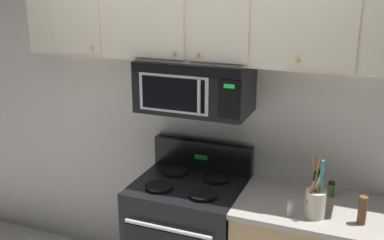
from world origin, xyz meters
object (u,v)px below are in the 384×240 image
object	(u,v)px
stove_range	(189,238)
spice_jar	(331,189)
over_range_microwave	(195,86)
pepper_mill	(362,210)
salt_shaker	(290,209)
utensil_crock_cream	(315,200)

from	to	relation	value
stove_range	spice_jar	bearing A→B (deg)	10.70
over_range_microwave	spice_jar	size ratio (longest dim) A/B	7.41
pepper_mill	over_range_microwave	bearing A→B (deg)	168.12
over_range_microwave	salt_shaker	distance (m)	1.01
over_range_microwave	utensil_crock_cream	bearing A→B (deg)	-16.25
stove_range	utensil_crock_cream	size ratio (longest dim) A/B	2.78
stove_range	over_range_microwave	distance (m)	1.11
spice_jar	salt_shaker	bearing A→B (deg)	-119.62
salt_shaker	spice_jar	size ratio (longest dim) A/B	0.89
stove_range	salt_shaker	bearing A→B (deg)	-13.88
stove_range	salt_shaker	xyz separation A→B (m)	(0.74, -0.18, 0.48)
pepper_mill	stove_range	bearing A→B (deg)	173.79
stove_range	salt_shaker	world-z (taller)	stove_range
utensil_crock_cream	spice_jar	world-z (taller)	utensil_crock_cream
utensil_crock_cream	spice_jar	size ratio (longest dim) A/B	3.93
utensil_crock_cream	salt_shaker	world-z (taller)	utensil_crock_cream
over_range_microwave	utensil_crock_cream	xyz separation A→B (m)	(0.88, -0.26, -0.56)
salt_shaker	spice_jar	xyz separation A→B (m)	(0.20, 0.36, 0.01)
stove_range	spice_jar	xyz separation A→B (m)	(0.94, 0.18, 0.48)
pepper_mill	salt_shaker	bearing A→B (deg)	-171.98
utensil_crock_cream	pepper_mill	xyz separation A→B (m)	(0.27, 0.02, -0.02)
salt_shaker	spice_jar	bearing A→B (deg)	60.38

